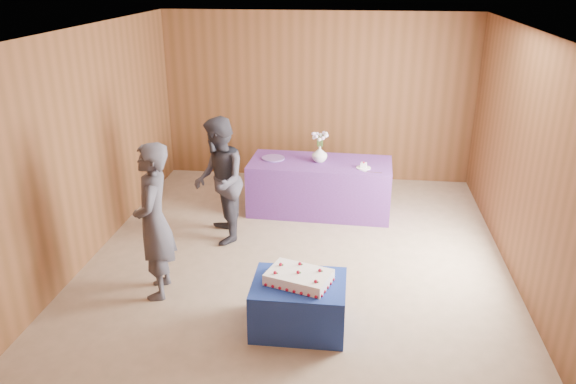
% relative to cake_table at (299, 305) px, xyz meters
% --- Properties ---
extents(ground, '(6.00, 6.00, 0.00)m').
position_rel_cake_table_xyz_m(ground, '(-0.17, 1.32, -0.25)').
color(ground, '#9E856D').
rests_on(ground, ground).
extents(room_shell, '(5.04, 6.04, 2.72)m').
position_rel_cake_table_xyz_m(room_shell, '(-0.17, 1.32, 1.55)').
color(room_shell, brown).
rests_on(room_shell, ground).
extents(cake_table, '(0.90, 0.70, 0.50)m').
position_rel_cake_table_xyz_m(cake_table, '(0.00, 0.00, 0.00)').
color(cake_table, '#1B2D98').
rests_on(cake_table, ground).
extents(serving_table, '(2.03, 0.97, 0.75)m').
position_rel_cake_table_xyz_m(serving_table, '(-0.00, 2.88, 0.12)').
color(serving_table, '#653490').
rests_on(serving_table, ground).
extents(sheet_cake, '(0.71, 0.58, 0.14)m').
position_rel_cake_table_xyz_m(sheet_cake, '(-0.00, 0.01, 0.30)').
color(sheet_cake, white).
rests_on(sheet_cake, cake_table).
extents(vase, '(0.23, 0.23, 0.23)m').
position_rel_cake_table_xyz_m(vase, '(-0.02, 2.88, 0.61)').
color(vase, silver).
rests_on(vase, serving_table).
extents(flower_spray, '(0.24, 0.24, 0.18)m').
position_rel_cake_table_xyz_m(flower_spray, '(-0.02, 2.88, 0.88)').
color(flower_spray, '#336026').
rests_on(flower_spray, vase).
extents(platter, '(0.33, 0.33, 0.02)m').
position_rel_cake_table_xyz_m(platter, '(-0.68, 2.93, 0.51)').
color(platter, '#6D4E9C').
rests_on(platter, serving_table).
extents(plate, '(0.21, 0.21, 0.01)m').
position_rel_cake_table_xyz_m(plate, '(0.60, 2.68, 0.51)').
color(plate, white).
rests_on(plate, serving_table).
extents(cake_slice, '(0.09, 0.08, 0.09)m').
position_rel_cake_table_xyz_m(cake_slice, '(0.60, 2.68, 0.55)').
color(cake_slice, white).
rests_on(cake_slice, plate).
extents(knife, '(0.26, 0.05, 0.00)m').
position_rel_cake_table_xyz_m(knife, '(0.72, 2.53, 0.50)').
color(knife, silver).
rests_on(knife, serving_table).
extents(guest_left, '(0.52, 0.69, 1.70)m').
position_rel_cake_table_xyz_m(guest_left, '(-1.57, 0.44, 0.60)').
color(guest_left, '#3D3D48').
rests_on(guest_left, ground).
extents(guest_right, '(0.83, 0.94, 1.62)m').
position_rel_cake_table_xyz_m(guest_right, '(-1.20, 1.79, 0.56)').
color(guest_right, '#32313B').
rests_on(guest_right, ground).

